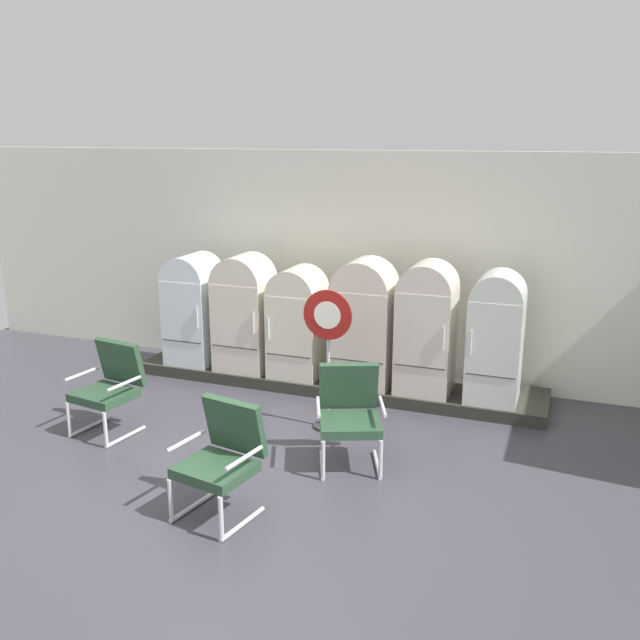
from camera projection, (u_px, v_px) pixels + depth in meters
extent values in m
cube|color=#3E3B46|center=(222.00, 503.00, 6.06)|extent=(12.00, 10.00, 0.05)
cube|color=silver|center=(351.00, 265.00, 8.98)|extent=(11.76, 0.12, 2.92)
cube|color=#47443F|center=(352.00, 178.00, 8.68)|extent=(11.76, 0.07, 0.06)
cube|color=#2E2F27|center=(335.00, 381.00, 8.77)|extent=(5.23, 0.95, 0.15)
cube|color=white|center=(195.00, 320.00, 9.17)|extent=(0.62, 0.67, 1.14)
cylinder|color=white|center=(192.00, 278.00, 9.02)|extent=(0.62, 0.66, 0.62)
cube|color=#383838|center=(182.00, 341.00, 8.91)|extent=(0.57, 0.01, 0.01)
cylinder|color=silver|center=(197.00, 318.00, 8.73)|extent=(0.02, 0.02, 0.28)
cube|color=silver|center=(245.00, 325.00, 8.88)|extent=(0.68, 0.62, 1.16)
cylinder|color=silver|center=(244.00, 281.00, 8.73)|extent=(0.68, 0.60, 0.68)
cube|color=#383838|center=(234.00, 347.00, 8.66)|extent=(0.63, 0.01, 0.01)
cylinder|color=silver|center=(253.00, 323.00, 8.46)|extent=(0.02, 0.02, 0.28)
cube|color=silver|center=(298.00, 334.00, 8.65)|extent=(0.63, 0.62, 1.07)
cylinder|color=silver|center=(297.00, 292.00, 8.51)|extent=(0.63, 0.61, 0.63)
cube|color=#383838|center=(288.00, 356.00, 8.41)|extent=(0.58, 0.01, 0.01)
cylinder|color=silver|center=(268.00, 329.00, 8.41)|extent=(0.02, 0.02, 0.28)
cube|color=silver|center=(364.00, 337.00, 8.33)|extent=(0.72, 0.60, 1.19)
cylinder|color=silver|center=(365.00, 289.00, 8.17)|extent=(0.72, 0.59, 0.72)
cube|color=#383838|center=(356.00, 361.00, 8.11)|extent=(0.66, 0.01, 0.01)
cylinder|color=silver|center=(332.00, 330.00, 8.11)|extent=(0.02, 0.02, 0.28)
cube|color=silver|center=(426.00, 341.00, 8.07)|extent=(0.64, 0.62, 1.24)
cylinder|color=silver|center=(428.00, 289.00, 7.91)|extent=(0.64, 0.60, 0.64)
cube|color=#383838|center=(419.00, 367.00, 7.85)|extent=(0.59, 0.01, 0.01)
cylinder|color=silver|center=(443.00, 338.00, 7.65)|extent=(0.02, 0.02, 0.28)
cube|color=silver|center=(495.00, 349.00, 7.81)|extent=(0.59, 0.62, 1.21)
cylinder|color=silver|center=(498.00, 298.00, 7.65)|extent=(0.59, 0.61, 0.59)
cube|color=#383838|center=(490.00, 376.00, 7.59)|extent=(0.54, 0.01, 0.01)
cylinder|color=silver|center=(471.00, 343.00, 7.56)|extent=(0.02, 0.02, 0.28)
cylinder|color=silver|center=(90.00, 427.00, 7.52)|extent=(0.13, 0.57, 0.04)
cylinder|color=silver|center=(69.00, 419.00, 7.25)|extent=(0.05, 0.05, 0.38)
cylinder|color=silver|center=(126.00, 437.00, 7.27)|extent=(0.13, 0.57, 0.04)
cylinder|color=silver|center=(105.00, 429.00, 7.00)|extent=(0.05, 0.05, 0.38)
cube|color=#2A4830|center=(104.00, 395.00, 7.29)|extent=(0.65, 0.60, 0.09)
cube|color=#2A4830|center=(121.00, 362.00, 7.44)|extent=(0.59, 0.26, 0.50)
cylinder|color=silver|center=(82.00, 374.00, 7.38)|extent=(0.11, 0.47, 0.04)
cylinder|color=silver|center=(124.00, 384.00, 7.09)|extent=(0.11, 0.47, 0.04)
cylinder|color=silver|center=(322.00, 465.00, 6.65)|extent=(0.25, 0.54, 0.04)
cylinder|color=silver|center=(323.00, 460.00, 6.35)|extent=(0.05, 0.05, 0.38)
cylinder|color=silver|center=(377.00, 464.00, 6.67)|extent=(0.25, 0.54, 0.04)
cylinder|color=silver|center=(381.00, 459.00, 6.36)|extent=(0.05, 0.05, 0.38)
cube|color=#2A4830|center=(350.00, 425.00, 6.55)|extent=(0.73, 0.69, 0.09)
cube|color=#2A4830|center=(349.00, 386.00, 6.74)|extent=(0.60, 0.37, 0.50)
cylinder|color=silver|center=(318.00, 407.00, 6.49)|extent=(0.21, 0.44, 0.04)
cylinder|color=silver|center=(382.00, 406.00, 6.51)|extent=(0.21, 0.44, 0.04)
cylinder|color=silver|center=(193.00, 506.00, 5.92)|extent=(0.15, 0.57, 0.04)
cylinder|color=silver|center=(171.00, 500.00, 5.65)|extent=(0.05, 0.05, 0.38)
cylinder|color=silver|center=(242.00, 524.00, 5.65)|extent=(0.15, 0.57, 0.04)
cylinder|color=silver|center=(221.00, 518.00, 5.38)|extent=(0.05, 0.05, 0.38)
cube|color=#2A4830|center=(215.00, 470.00, 5.68)|extent=(0.66, 0.62, 0.09)
cube|color=#2A4830|center=(235.00, 425.00, 5.82)|extent=(0.60, 0.28, 0.50)
cylinder|color=silver|center=(186.00, 441.00, 5.78)|extent=(0.12, 0.46, 0.04)
cylinder|color=silver|center=(244.00, 458.00, 5.47)|extent=(0.12, 0.46, 0.04)
cylinder|color=#2D2D30|center=(328.00, 426.00, 7.56)|extent=(0.32, 0.32, 0.03)
cylinder|color=silver|center=(328.00, 371.00, 7.39)|extent=(0.04, 0.04, 1.26)
cylinder|color=maroon|center=(328.00, 315.00, 7.20)|extent=(0.54, 0.02, 0.54)
cylinder|color=white|center=(327.00, 315.00, 7.19)|extent=(0.30, 0.00, 0.30)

